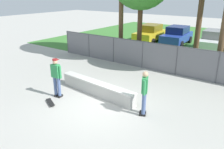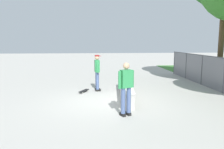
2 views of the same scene
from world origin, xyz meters
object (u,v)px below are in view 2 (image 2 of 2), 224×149
(skateboarder, at_px, (97,71))
(bystander, at_px, (126,87))
(concrete_ledge, at_px, (126,89))
(skateboard, at_px, (84,91))

(skateboarder, bearing_deg, bystander, 12.32)
(concrete_ledge, relative_size, bystander, 2.40)
(skateboard, bearing_deg, skateboarder, 111.21)
(skateboarder, distance_m, skateboard, 1.20)
(concrete_ledge, relative_size, skateboarder, 2.38)
(skateboarder, bearing_deg, concrete_ledge, 44.43)
(concrete_ledge, xyz_separation_m, skateboarder, (-1.29, -1.27, 0.71))
(concrete_ledge, bearing_deg, skateboarder, -135.57)
(skateboarder, xyz_separation_m, skateboard, (0.26, -0.68, -0.96))
(concrete_ledge, distance_m, skateboarder, 1.94)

